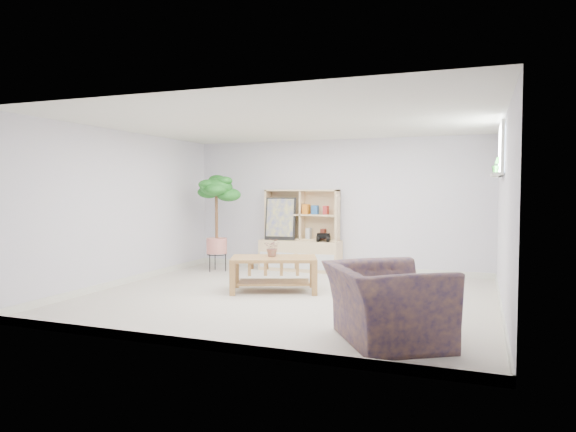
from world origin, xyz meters
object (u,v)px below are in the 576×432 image
(storage_unit, at_px, (300,230))
(floor_tree, at_px, (217,223))
(coffee_table, at_px, (274,274))
(armchair, at_px, (386,298))

(storage_unit, distance_m, floor_tree, 1.53)
(storage_unit, xyz_separation_m, coffee_table, (0.28, -1.97, -0.49))
(floor_tree, bearing_deg, coffee_table, -39.01)
(coffee_table, bearing_deg, armchair, -65.20)
(storage_unit, height_order, floor_tree, floor_tree)
(storage_unit, bearing_deg, armchair, -60.07)
(armchair, bearing_deg, coffee_table, 13.89)
(storage_unit, distance_m, coffee_table, 2.05)
(storage_unit, height_order, coffee_table, storage_unit)
(coffee_table, xyz_separation_m, armchair, (1.96, -1.92, 0.18))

